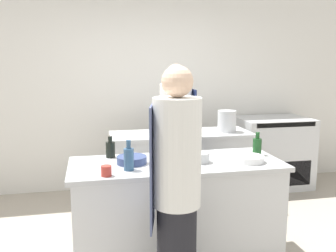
# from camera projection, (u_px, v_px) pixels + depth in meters

# --- Properties ---
(wall_back) EXTENTS (8.00, 0.06, 2.80)m
(wall_back) POSITION_uv_depth(u_px,v_px,m) (141.00, 87.00, 5.15)
(wall_back) COLOR silver
(wall_back) RESTS_ON ground_plane
(prep_counter) EXTENTS (1.80, 0.73, 0.92)m
(prep_counter) POSITION_uv_depth(u_px,v_px,m) (176.00, 212.00, 3.26)
(prep_counter) COLOR silver
(prep_counter) RESTS_ON ground_plane
(pass_counter) EXTENTS (1.68, 0.60, 0.92)m
(pass_counter) POSITION_uv_depth(u_px,v_px,m) (181.00, 170.00, 4.54)
(pass_counter) COLOR silver
(pass_counter) RESTS_ON ground_plane
(oven_range) EXTENTS (0.99, 0.70, 0.98)m
(oven_range) POSITION_uv_depth(u_px,v_px,m) (272.00, 152.00, 5.29)
(oven_range) COLOR silver
(oven_range) RESTS_ON ground_plane
(chef_at_prep_near) EXTENTS (0.37, 0.35, 1.74)m
(chef_at_prep_near) POSITION_uv_depth(u_px,v_px,m) (176.00, 193.00, 2.53)
(chef_at_prep_near) COLOR black
(chef_at_prep_near) RESTS_ON ground_plane
(chef_at_stove) EXTENTS (0.34, 0.33, 1.73)m
(chef_at_stove) POSITION_uv_depth(u_px,v_px,m) (176.00, 148.00, 3.86)
(chef_at_stove) COLOR black
(chef_at_stove) RESTS_ON ground_plane
(bottle_olive_oil) EXTENTS (0.08, 0.08, 0.19)m
(bottle_olive_oil) POSITION_uv_depth(u_px,v_px,m) (110.00, 149.00, 3.32)
(bottle_olive_oil) COLOR black
(bottle_olive_oil) RESTS_ON prep_counter
(bottle_vinegar) EXTENTS (0.08, 0.08, 0.24)m
(bottle_vinegar) POSITION_uv_depth(u_px,v_px,m) (129.00, 158.00, 2.93)
(bottle_vinegar) COLOR #2D5175
(bottle_vinegar) RESTS_ON prep_counter
(bottle_wine) EXTENTS (0.08, 0.08, 0.21)m
(bottle_wine) POSITION_uv_depth(u_px,v_px,m) (257.00, 146.00, 3.40)
(bottle_wine) COLOR #19471E
(bottle_wine) RESTS_ON prep_counter
(bottle_cooking_oil) EXTENTS (0.06, 0.06, 0.27)m
(bottle_cooking_oil) POSITION_uv_depth(u_px,v_px,m) (196.00, 144.00, 3.39)
(bottle_cooking_oil) COLOR #B2A84C
(bottle_cooking_oil) RESTS_ON prep_counter
(bottle_sauce) EXTENTS (0.07, 0.07, 0.26)m
(bottle_sauce) POSITION_uv_depth(u_px,v_px,m) (182.00, 149.00, 3.19)
(bottle_sauce) COLOR silver
(bottle_sauce) RESTS_ON prep_counter
(bottle_water) EXTENTS (0.07, 0.07, 0.25)m
(bottle_water) POSITION_uv_depth(u_px,v_px,m) (171.00, 148.00, 3.25)
(bottle_water) COLOR #5B2319
(bottle_water) RESTS_ON prep_counter
(bowl_mixing_large) EXTENTS (0.25, 0.25, 0.06)m
(bowl_mixing_large) POSITION_uv_depth(u_px,v_px,m) (132.00, 160.00, 3.13)
(bowl_mixing_large) COLOR navy
(bowl_mixing_large) RESTS_ON prep_counter
(bowl_prep_small) EXTENTS (0.25, 0.25, 0.05)m
(bowl_prep_small) POSITION_uv_depth(u_px,v_px,m) (249.00, 159.00, 3.18)
(bowl_prep_small) COLOR white
(bowl_prep_small) RESTS_ON prep_counter
(bowl_ceramic_blue) EXTENTS (0.27, 0.27, 0.06)m
(bowl_ceramic_blue) POSITION_uv_depth(u_px,v_px,m) (166.00, 165.00, 2.98)
(bowl_ceramic_blue) COLOR #B7BABC
(bowl_ceramic_blue) RESTS_ON prep_counter
(bowl_wooden_salad) EXTENTS (0.17, 0.17, 0.08)m
(bowl_wooden_salad) POSITION_uv_depth(u_px,v_px,m) (200.00, 157.00, 3.16)
(bowl_wooden_salad) COLOR #B7BABC
(bowl_wooden_salad) RESTS_ON prep_counter
(cup) EXTENTS (0.08, 0.08, 0.08)m
(cup) POSITION_uv_depth(u_px,v_px,m) (106.00, 171.00, 2.79)
(cup) COLOR #B2382D
(cup) RESTS_ON prep_counter
(stockpot) EXTENTS (0.22, 0.22, 0.26)m
(stockpot) POSITION_uv_depth(u_px,v_px,m) (227.00, 121.00, 4.50)
(stockpot) COLOR silver
(stockpot) RESTS_ON pass_counter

